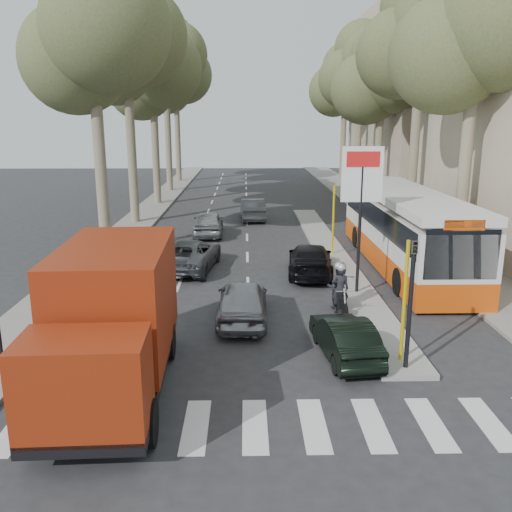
{
  "coord_description": "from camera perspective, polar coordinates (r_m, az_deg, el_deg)",
  "views": [
    {
      "loc": [
        -0.99,
        -14.62,
        6.56
      ],
      "look_at": [
        -0.6,
        4.88,
        1.6
      ],
      "focal_mm": 38.0,
      "sensor_mm": 36.0,
      "label": 1
    }
  ],
  "objects": [
    {
      "name": "ground",
      "position": [
        16.06,
        2.52,
        -9.86
      ],
      "size": [
        120.0,
        120.0,
        0.0
      ],
      "primitive_type": "plane",
      "color": "#28282B",
      "rests_on": "ground"
    },
    {
      "name": "sidewalk_right",
      "position": [
        41.28,
        12.35,
        4.88
      ],
      "size": [
        3.2,
        70.0,
        0.12
      ],
      "primitive_type": "cube",
      "color": "gray",
      "rests_on": "ground"
    },
    {
      "name": "median_left",
      "position": [
        43.68,
        -10.41,
        5.47
      ],
      "size": [
        2.4,
        64.0,
        0.12
      ],
      "primitive_type": "cube",
      "color": "gray",
      "rests_on": "ground"
    },
    {
      "name": "traffic_island",
      "position": [
        26.77,
        8.01,
        0.11
      ],
      "size": [
        1.5,
        26.0,
        0.16
      ],
      "primitive_type": "cube",
      "color": "gray",
      "rests_on": "ground"
    },
    {
      "name": "building_far",
      "position": [
        51.36,
        18.25,
        15.19
      ],
      "size": [
        11.0,
        20.0,
        16.0
      ],
      "primitive_type": "cube",
      "color": "#B7A88E",
      "rests_on": "ground"
    },
    {
      "name": "billboard",
      "position": [
        20.28,
        11.0,
        5.91
      ],
      "size": [
        1.5,
        12.1,
        5.6
      ],
      "color": "yellow",
      "rests_on": "ground"
    },
    {
      "name": "traffic_light_island",
      "position": [
        14.38,
        16.07,
        -2.76
      ],
      "size": [
        0.16,
        0.41,
        3.6
      ],
      "color": "black",
      "rests_on": "ground"
    },
    {
      "name": "tree_l_a",
      "position": [
        27.87,
        -16.63,
        21.6
      ],
      "size": [
        7.4,
        7.2,
        14.1
      ],
      "color": "#6B604C",
      "rests_on": "ground"
    },
    {
      "name": "tree_l_b",
      "position": [
        35.72,
        -13.32,
        21.17
      ],
      "size": [
        7.4,
        7.2,
        14.88
      ],
      "color": "#6B604C",
      "rests_on": "ground"
    },
    {
      "name": "tree_l_c",
      "position": [
        43.41,
        -10.69,
        18.63
      ],
      "size": [
        7.4,
        7.2,
        13.71
      ],
      "color": "#6B604C",
      "rests_on": "ground"
    },
    {
      "name": "tree_l_d",
      "position": [
        51.46,
        -9.38,
        19.89
      ],
      "size": [
        7.4,
        7.2,
        15.66
      ],
      "color": "#6B604C",
      "rests_on": "ground"
    },
    {
      "name": "tree_l_e",
      "position": [
        59.29,
        -8.32,
        18.15
      ],
      "size": [
        7.4,
        7.2,
        14.49
      ],
      "color": "#6B604C",
      "rests_on": "ground"
    },
    {
      "name": "tree_r_a",
      "position": [
        26.99,
        22.51,
        21.4
      ],
      "size": [
        7.4,
        7.2,
        14.1
      ],
      "color": "#6B604C",
      "rests_on": "ground"
    },
    {
      "name": "tree_r_b",
      "position": [
        34.63,
        17.29,
        21.73
      ],
      "size": [
        7.4,
        7.2,
        15.27
      ],
      "color": "#6B604C",
      "rests_on": "ground"
    },
    {
      "name": "tree_r_c",
      "position": [
        42.06,
        13.32,
        18.18
      ],
      "size": [
        7.4,
        7.2,
        13.32
      ],
      "color": "#6B604C",
      "rests_on": "ground"
    },
    {
      "name": "tree_r_d",
      "position": [
        49.98,
        11.17,
        19.19
      ],
      "size": [
        7.4,
        7.2,
        14.88
      ],
      "color": "#6B604C",
      "rests_on": "ground"
    },
    {
      "name": "tree_r_e",
      "position": [
        57.77,
        9.51,
        17.87
      ],
      "size": [
        7.4,
        7.2,
        14.1
      ],
      "color": "#6B604C",
      "rests_on": "ground"
    },
    {
      "name": "silver_hatchback",
      "position": [
        18.02,
        -1.44,
        -4.73
      ],
      "size": [
        1.73,
        4.13,
        1.39
      ],
      "primitive_type": "imported",
      "rotation": [
        0.0,
        0.0,
        3.12
      ],
      "color": "#989A9F",
      "rests_on": "ground"
    },
    {
      "name": "dark_hatchback",
      "position": [
        15.6,
        9.34,
        -8.43
      ],
      "size": [
        1.65,
        3.69,
        1.18
      ],
      "primitive_type": "imported",
      "rotation": [
        0.0,
        0.0,
        3.26
      ],
      "color": "black",
      "rests_on": "ground"
    },
    {
      "name": "queue_car_a",
      "position": [
        24.34,
        -7.03,
        0.16
      ],
      "size": [
        2.85,
        5.09,
        1.34
      ],
      "primitive_type": "imported",
      "rotation": [
        0.0,
        0.0,
        3.01
      ],
      "color": "#53565B",
      "rests_on": "ground"
    },
    {
      "name": "queue_car_b",
      "position": [
        23.45,
        5.72,
        -0.37
      ],
      "size": [
        2.29,
        4.71,
        1.32
      ],
      "primitive_type": "imported",
      "rotation": [
        0.0,
        0.0,
        3.04
      ],
      "color": "black",
      "rests_on": "ground"
    },
    {
      "name": "queue_car_c",
      "position": [
        31.33,
        -5.05,
        3.45
      ],
      "size": [
        1.79,
        4.22,
        1.42
      ],
      "primitive_type": "imported",
      "rotation": [
        0.0,
        0.0,
        3.17
      ],
      "color": "#95989C",
      "rests_on": "ground"
    },
    {
      "name": "queue_car_d",
      "position": [
        36.19,
        -0.35,
        4.96
      ],
      "size": [
        1.72,
        4.37,
        1.41
      ],
      "primitive_type": "imported",
      "rotation": [
        0.0,
        0.0,
        3.19
      ],
      "color": "#52545B",
      "rests_on": "ground"
    },
    {
      "name": "queue_car_e",
      "position": [
        25.12,
        -9.65,
        0.34
      ],
      "size": [
        1.99,
        4.25,
        1.2
      ],
      "primitive_type": "imported",
      "rotation": [
        0.0,
        0.0,
        3.22
      ],
      "color": "black",
      "rests_on": "ground"
    },
    {
      "name": "red_truck",
      "position": [
        13.59,
        -14.87,
        -6.4
      ],
      "size": [
        2.77,
        6.74,
        3.55
      ],
      "rotation": [
        0.0,
        0.0,
        0.04
      ],
      "color": "black",
      "rests_on": "ground"
    },
    {
      "name": "city_bus",
      "position": [
        25.32,
        15.4,
        2.95
      ],
      "size": [
        2.93,
        13.09,
        3.45
      ],
      "rotation": [
        0.0,
        0.0,
        0.0
      ],
      "color": "#D2470B",
      "rests_on": "ground"
    },
    {
      "name": "motorcycle",
      "position": [
        19.03,
        8.74,
        -3.48
      ],
      "size": [
        0.77,
        2.11,
        1.79
      ],
      "rotation": [
        0.0,
        0.0,
        0.05
      ],
      "color": "black",
      "rests_on": "ground"
    },
    {
      "name": "pedestrian_near",
      "position": [
        24.21,
        22.68,
        0.09
      ],
      "size": [
        0.93,
        1.26,
        1.95
      ],
      "primitive_type": "imported",
      "rotation": [
        0.0,
        0.0,
        1.94
      ],
      "color": "#493855",
      "rests_on": "sidewalk_right"
    },
    {
      "name": "pedestrian_far",
      "position": [
        29.57,
        18.43,
        2.82
      ],
      "size": [
        1.27,
        1.22,
        1.89
      ],
      "primitive_type": "imported",
      "rotation": [
        0.0,
        0.0,
        3.87
      ],
      "color": "brown",
      "rests_on": "sidewalk_right"
    }
  ]
}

